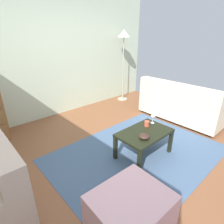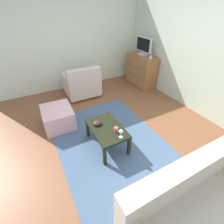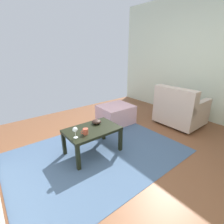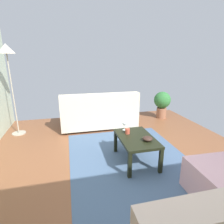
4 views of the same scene
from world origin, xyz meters
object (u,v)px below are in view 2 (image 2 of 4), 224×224
wine_glass (121,132)px  ottoman (58,117)px  tv (143,46)px  dresser (141,70)px  coffee_table (107,130)px  bowl_decorative (97,123)px  couch_large (197,210)px  mug (116,130)px  armchair (82,84)px  lava_lamp (151,53)px

wine_glass → ottoman: wine_glass is taller
tv → dresser: bearing=-39.6°
dresser → ottoman: size_ratio=1.46×
tv → coffee_table: size_ratio=0.76×
tv → bowl_decorative: tv is taller
wine_glass → dresser: bearing=137.5°
ottoman → wine_glass: bearing=29.2°
tv → wine_glass: size_ratio=3.93×
tv → couch_large: (3.56, -1.84, -0.83)m
dresser → couch_large: 3.98m
bowl_decorative → mug: bearing=32.2°
dresser → wine_glass: size_ratio=6.53×
coffee_table → bowl_decorative: bearing=-144.4°
wine_glass → armchair: (-2.35, 0.17, -0.19)m
tv → lava_lamp: size_ratio=1.87×
dresser → bowl_decorative: dresser is taller
mug → bowl_decorative: 0.38m
lava_lamp → coffee_table: size_ratio=0.41×
tv → ottoman: 3.09m
dresser → lava_lamp: lava_lamp is taller
bowl_decorative → ottoman: 1.04m
wine_glass → bowl_decorative: wine_glass is taller
coffee_table → couch_large: bearing=10.5°
dresser → coffee_table: bearing=-48.3°
armchair → ottoman: bearing=-41.9°
tv → wine_glass: 3.10m
dresser → ottoman: dresser is taller
dresser → mug: 2.89m
wine_glass → couch_large: 1.35m
lava_lamp → bowl_decorative: (1.32, -2.19, -0.61)m
bowl_decorative → armchair: 1.91m
bowl_decorative → couch_large: couch_large is taller
couch_large → armchair: 3.67m
coffee_table → bowl_decorative: (-0.16, -0.11, 0.09)m
coffee_table → armchair: armchair is taller
armchair → coffee_table: bearing=-7.3°
mug → couch_large: couch_large is taller
mug → couch_large: size_ratio=0.07×
wine_glass → mug: bearing=-179.0°
bowl_decorative → armchair: (-1.87, 0.37, -0.11)m
tv → mug: bearing=-44.6°
mug → tv: bearing=135.4°
bowl_decorative → coffee_table: bearing=35.6°
dresser → ottoman: (0.88, -2.77, -0.25)m
wine_glass → bowl_decorative: 0.53m
coffee_table → couch_large: couch_large is taller
dresser → mug: size_ratio=8.99×
couch_large → bowl_decorative: bearing=-167.0°
lava_lamp → armchair: (-0.55, -1.82, -0.72)m
armchair → tv: bearing=86.6°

